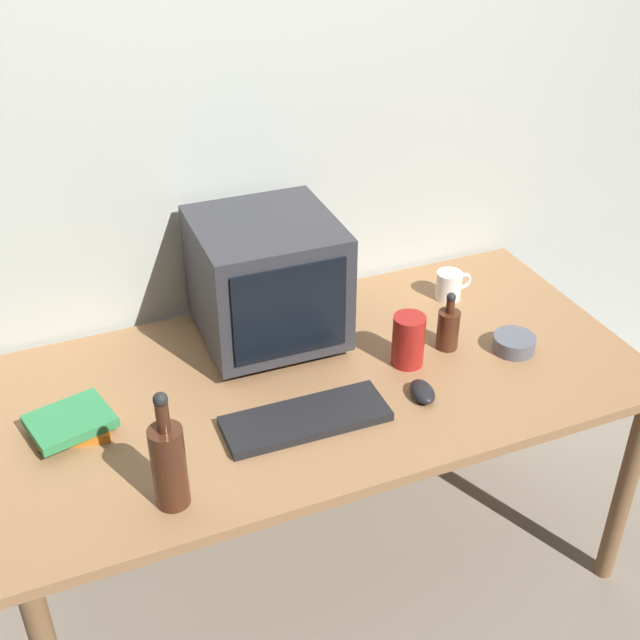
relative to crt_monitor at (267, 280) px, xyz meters
The scene contains 12 objects.
ground_plane 0.97m from the crt_monitor, 73.98° to the right, with size 6.00×6.00×0.00m, color gray.
back_wall 0.41m from the crt_monitor, 76.44° to the left, with size 4.00×0.08×2.50m, color beige.
desk 0.36m from the crt_monitor, 73.98° to the right, with size 1.75×0.88×0.75m.
crt_monitor is the anchor object (origin of this frame).
keyboard 0.44m from the crt_monitor, 96.36° to the right, with size 0.42×0.15×0.02m, color black.
computer_mouse 0.53m from the crt_monitor, 56.61° to the right, with size 0.06×0.10×0.04m, color black.
bottle_tall 0.69m from the crt_monitor, 127.98° to the right, with size 0.08×0.08×0.31m.
bottle_short 0.53m from the crt_monitor, 27.87° to the right, with size 0.06×0.06×0.18m.
book_stack 0.65m from the crt_monitor, 160.43° to the right, with size 0.22×0.20×0.05m.
mug 0.61m from the crt_monitor, ahead, with size 0.12×0.08×0.09m.
cd_spindle 0.72m from the crt_monitor, 27.76° to the right, with size 0.12×0.12×0.04m, color #595B66.
metal_canister 0.43m from the crt_monitor, 40.35° to the right, with size 0.09×0.09×0.15m, color #A51E19.
Camera 1 is at (-0.70, -1.66, 2.09)m, focal length 46.29 mm.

